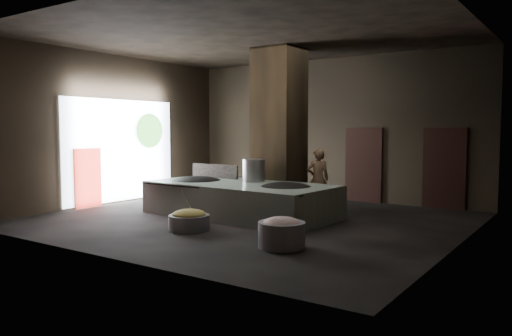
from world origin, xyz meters
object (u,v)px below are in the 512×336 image
Objects in this scene: wok_left at (196,184)px; meat_basin at (282,235)px; wok_right at (286,191)px; veg_basin at (189,222)px; cook at (318,179)px; stock_pot at (254,171)px; hearth_platform at (240,199)px.

wok_left is 1.73× the size of meat_basin.
wok_right is 1.58× the size of veg_basin.
cook is 1.87× the size of veg_basin.
stock_pot is 2.83m from veg_basin.
stock_pot is 0.72× the size of meat_basin.
wok_right reaches higher than meat_basin.
stock_pot is 0.38× the size of cook.
wok_right reaches higher than veg_basin.
meat_basin reaches higher than veg_basin.
meat_basin is (4.17, -2.33, -0.50)m from wok_left.
wok_left is 3.39m from cook.
wok_right is at bearing 2.05° from wok_left.
stock_pot is at bearing 91.85° from veg_basin.
stock_pot is at bearing 21.80° from wok_left.
cook reaches higher than veg_basin.
wok_left is at bearing 150.81° from meat_basin.
hearth_platform is 5.38× the size of veg_basin.
veg_basin is at bearing 174.02° from meat_basin.
wok_left reaches higher than meat_basin.
wok_left reaches higher than veg_basin.
wok_left is at bearing -158.20° from stock_pot.
wok_right is at bearing 60.65° from veg_basin.
cook reaches higher than wok_left.
veg_basin is 1.02× the size of meat_basin.
wok_left is 2.66m from veg_basin.
cook is at bearing 94.79° from wok_right.
hearth_platform is 2.44m from cook.
hearth_platform is at bearing 1.97° from wok_left.
cook is 1.90× the size of meat_basin.
meat_basin is at bearing -5.98° from veg_basin.
cook reaches higher than stock_pot.
stock_pot reaches higher than wok_right.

